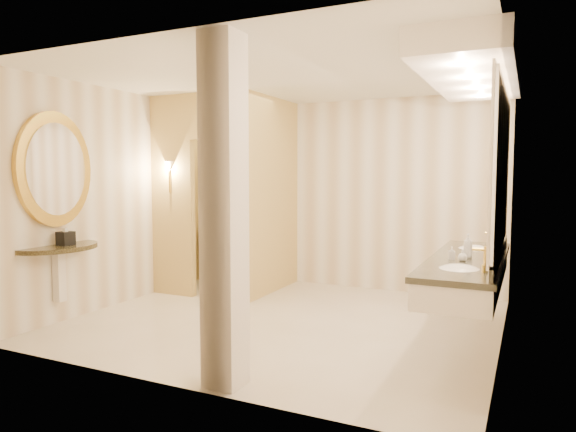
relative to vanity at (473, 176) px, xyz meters
name	(u,v)px	position (x,y,z in m)	size (l,w,h in m)	color
floor	(285,320)	(-1.98, 0.12, -1.63)	(4.50, 4.50, 0.00)	#F1E2D0
ceiling	(285,77)	(-1.98, 0.12, 1.07)	(4.50, 4.50, 0.00)	white
wall_back	(344,195)	(-1.98, 2.12, -0.28)	(4.50, 0.02, 2.70)	white
wall_front	(171,213)	(-1.98, -1.88, -0.28)	(4.50, 0.02, 2.70)	white
wall_left	(129,197)	(-4.23, 0.12, -0.28)	(0.02, 4.00, 2.70)	white
wall_right	(505,206)	(0.27, 0.12, -0.28)	(0.02, 4.00, 2.70)	white
toilet_closet	(242,193)	(-3.10, 1.09, -0.24)	(1.50, 1.55, 2.70)	#E3C676
wall_sconce	(169,168)	(-3.90, 0.55, 0.10)	(0.14, 0.14, 0.42)	gold
vanity	(473,176)	(0.00, 0.00, 0.00)	(0.75, 2.54, 2.09)	white
console_shelf	(55,202)	(-4.19, -1.05, -0.29)	(0.96, 0.96, 1.93)	black
pillar	(224,213)	(-1.63, -1.68, -0.28)	(0.28, 0.28, 2.70)	white
tissue_box	(66,238)	(-4.09, -1.02, -0.68)	(0.15, 0.15, 0.15)	black
toilet	(227,252)	(-3.84, 1.87, -1.21)	(0.46, 0.82, 0.83)	white
soap_bottle_a	(452,253)	(-0.14, -0.21, -0.69)	(0.05, 0.05, 0.12)	beige
soap_bottle_b	(463,255)	(-0.04, -0.26, -0.70)	(0.08, 0.08, 0.10)	silver
soap_bottle_c	(468,246)	(-0.02, -0.05, -0.64)	(0.09, 0.09, 0.22)	#C6B28C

